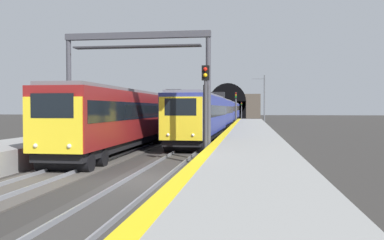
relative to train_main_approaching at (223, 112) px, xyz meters
name	(u,v)px	position (x,y,z in m)	size (l,w,h in m)	color
ground_plane	(147,182)	(-46.73, 0.00, -2.36)	(320.00, 320.00, 0.00)	#302D2B
platform_right	(249,170)	(-46.73, -4.10, -1.81)	(112.00, 4.09, 1.09)	gray
platform_right_edge_strip	(203,156)	(-46.73, -2.31, -1.26)	(112.00, 0.50, 0.01)	yellow
track_main_line	(147,181)	(-46.73, 0.00, -2.32)	(160.00, 2.84, 0.21)	#383533
track_adjacent_line	(45,178)	(-46.73, 4.37, -2.32)	(160.00, 3.07, 0.21)	#4C4742
train_main_approaching	(223,112)	(0.00, 0.00, 0.00)	(75.37, 3.20, 5.05)	navy
train_adjacent_platform	(174,113)	(-17.41, 4.37, 0.02)	(57.85, 2.88, 5.08)	maroon
railway_signal_near	(206,108)	(-42.19, -1.91, 0.65)	(0.39, 0.38, 5.13)	#38383D
railway_signal_mid	(236,106)	(3.03, -1.91, 0.98)	(0.39, 0.38, 5.54)	#4C4C54
railway_signal_far	(241,109)	(47.63, -1.91, 0.47)	(0.39, 0.38, 4.63)	#4C4C54
overhead_signal_gantry	(137,65)	(-40.36, 2.18, 3.06)	(0.70, 8.36, 7.22)	#3F3F47
tunnel_portal	(228,106)	(56.52, 2.18, 1.19)	(2.64, 18.66, 10.45)	#51473D
catenary_mast_near	(264,100)	(7.07, -6.51, 2.01)	(0.22, 2.24, 8.50)	#595B60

